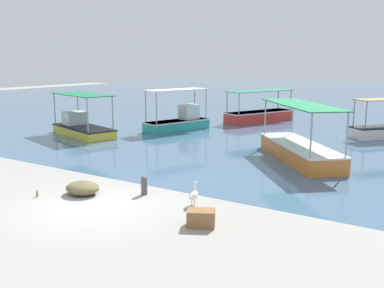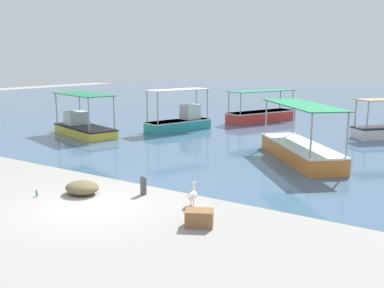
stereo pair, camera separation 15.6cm
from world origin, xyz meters
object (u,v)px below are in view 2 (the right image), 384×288
object	(u,v)px
fishing_boat_center	(83,126)
pelican	(192,195)
fishing_boat_outer	(180,121)
fishing_boat_far_left	(261,115)
mooring_bollard	(143,184)
glass_bottle	(37,193)
fishing_boat_near_left	(300,149)
cargo_crate	(199,218)
net_pile	(82,188)

from	to	relation	value
fishing_boat_center	pelican	world-z (taller)	fishing_boat_center
fishing_boat_outer	fishing_boat_center	xyz separation A→B (m)	(-4.29, -5.11, -0.09)
fishing_boat_far_left	pelican	bearing A→B (deg)	-72.67
mooring_bollard	glass_bottle	xyz separation A→B (m)	(-3.12, -2.27, -0.27)
fishing_boat_near_left	fishing_boat_outer	distance (m)	11.16
pelican	glass_bottle	world-z (taller)	pelican
fishing_boat_near_left	cargo_crate	distance (m)	10.01
pelican	cargo_crate	world-z (taller)	pelican
glass_bottle	fishing_boat_center	bearing A→B (deg)	129.38
fishing_boat_far_left	cargo_crate	world-z (taller)	fishing_boat_far_left
fishing_boat_center	net_pile	size ratio (longest dim) A/B	4.40
pelican	net_pile	xyz separation A→B (m)	(-4.12, -1.13, -0.13)
fishing_boat_near_left	mooring_bollard	xyz separation A→B (m)	(-3.02, -8.49, -0.19)
pelican	fishing_boat_center	bearing A→B (deg)	149.78
fishing_boat_near_left	fishing_boat_center	size ratio (longest dim) A/B	1.09
pelican	mooring_bollard	xyz separation A→B (m)	(-2.17, 0.05, 0.01)
pelican	fishing_boat_outer	bearing A→B (deg)	125.62
fishing_boat_outer	fishing_boat_near_left	bearing A→B (deg)	-23.89
fishing_boat_near_left	fishing_boat_outer	xyz separation A→B (m)	(-10.21, 4.52, 0.10)
glass_bottle	fishing_boat_near_left	bearing A→B (deg)	60.26
fishing_boat_near_left	glass_bottle	world-z (taller)	fishing_boat_near_left
pelican	cargo_crate	size ratio (longest dim) A/B	0.97
fishing_boat_near_left	fishing_boat_center	bearing A→B (deg)	-177.68
net_pile	cargo_crate	distance (m)	5.30
mooring_bollard	net_pile	size ratio (longest dim) A/B	0.55
mooring_bollard	glass_bottle	bearing A→B (deg)	-143.95
mooring_bollard	cargo_crate	distance (m)	3.68
mooring_bollard	fishing_boat_center	bearing A→B (deg)	145.46
net_pile	cargo_crate	xyz separation A→B (m)	(5.29, -0.33, 0.01)
fishing_boat_far_left	cargo_crate	xyz separation A→B (m)	(7.48, -21.65, -0.32)
fishing_boat_center	glass_bottle	distance (m)	13.17
fishing_boat_far_left	fishing_boat_center	distance (m)	14.28
pelican	net_pile	size ratio (longest dim) A/B	0.61
fishing_boat_far_left	net_pile	distance (m)	21.44
fishing_boat_outer	pelican	xyz separation A→B (m)	(9.36, -13.06, -0.30)
fishing_boat_center	mooring_bollard	bearing A→B (deg)	-34.54
fishing_boat_near_left	net_pile	bearing A→B (deg)	-117.18
fishing_boat_near_left	glass_bottle	bearing A→B (deg)	-119.74
glass_bottle	fishing_boat_outer	bearing A→B (deg)	104.87
mooring_bollard	glass_bottle	distance (m)	3.87
mooring_bollard	cargo_crate	bearing A→B (deg)	-24.29
fishing_boat_center	mooring_bollard	xyz separation A→B (m)	(11.48, -7.90, -0.21)
fishing_boat_far_left	fishing_boat_outer	distance (m)	7.76
net_pile	glass_bottle	bearing A→B (deg)	-137.36
cargo_crate	glass_bottle	bearing A→B (deg)	-173.27
fishing_boat_outer	net_pile	size ratio (longest dim) A/B	3.92
fishing_boat_near_left	mooring_bollard	bearing A→B (deg)	-109.61
fishing_boat_far_left	fishing_boat_outer	bearing A→B (deg)	-113.17
fishing_boat_far_left	fishing_boat_center	bearing A→B (deg)	-120.97
fishing_boat_center	glass_bottle	size ratio (longest dim) A/B	21.27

